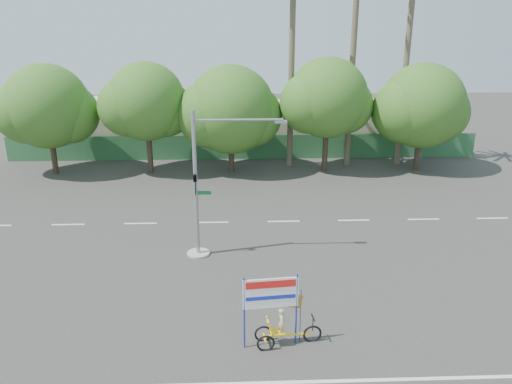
{
  "coord_description": "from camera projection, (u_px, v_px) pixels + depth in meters",
  "views": [
    {
      "loc": [
        -0.56,
        -17.94,
        10.71
      ],
      "look_at": [
        0.25,
        2.99,
        3.5
      ],
      "focal_mm": 35.0,
      "sensor_mm": 36.0,
      "label": 1
    }
  ],
  "objects": [
    {
      "name": "ground",
      "position": [
        253.0,
        296.0,
        20.45
      ],
      "size": [
        120.0,
        120.0,
        0.0
      ],
      "primitive_type": "plane",
      "color": "#33302D",
      "rests_on": "ground"
    },
    {
      "name": "fence",
      "position": [
        244.0,
        147.0,
        40.44
      ],
      "size": [
        38.0,
        0.08,
        2.0
      ],
      "primitive_type": "cube",
      "color": "#336B3D",
      "rests_on": "ground"
    },
    {
      "name": "building_left",
      "position": [
        130.0,
        125.0,
        44.0
      ],
      "size": [
        12.0,
        8.0,
        4.0
      ],
      "primitive_type": "cube",
      "color": "beige",
      "rests_on": "ground"
    },
    {
      "name": "building_right",
      "position": [
        332.0,
        126.0,
        44.73
      ],
      "size": [
        14.0,
        8.0,
        3.6
      ],
      "primitive_type": "cube",
      "color": "beige",
      "rests_on": "ground"
    },
    {
      "name": "tree_far_left",
      "position": [
        47.0,
        109.0,
        35.4
      ],
      "size": [
        7.14,
        6.0,
        7.96
      ],
      "color": "#473828",
      "rests_on": "ground"
    },
    {
      "name": "tree_left",
      "position": [
        146.0,
        104.0,
        35.56
      ],
      "size": [
        6.66,
        5.6,
        8.07
      ],
      "color": "#473828",
      "rests_on": "ground"
    },
    {
      "name": "tree_center",
      "position": [
        230.0,
        112.0,
        35.97
      ],
      "size": [
        7.62,
        6.4,
        7.85
      ],
      "color": "#473828",
      "rests_on": "ground"
    },
    {
      "name": "tree_right",
      "position": [
        327.0,
        101.0,
        35.98
      ],
      "size": [
        6.9,
        5.8,
        8.36
      ],
      "color": "#473828",
      "rests_on": "ground"
    },
    {
      "name": "tree_far_right",
      "position": [
        421.0,
        108.0,
        36.43
      ],
      "size": [
        7.38,
        6.2,
        7.94
      ],
      "color": "#473828",
      "rests_on": "ground"
    },
    {
      "name": "palm_tall",
      "position": [
        355.0,
        24.0,
        35.77
      ],
      "size": [
        3.73,
        3.79,
        17.45
      ],
      "color": "#70604C",
      "rests_on": "ground"
    },
    {
      "name": "palm_mid",
      "position": [
        408.0,
        40.0,
        36.26
      ],
      "size": [
        3.73,
        3.79,
        15.45
      ],
      "color": "#70604C",
      "rests_on": "ground"
    },
    {
      "name": "palm_short",
      "position": [
        292.0,
        48.0,
        36.13
      ],
      "size": [
        3.73,
        3.79,
        14.45
      ],
      "color": "#70604C",
      "rests_on": "ground"
    },
    {
      "name": "traffic_signal",
      "position": [
        203.0,
        198.0,
        23.19
      ],
      "size": [
        4.72,
        1.1,
        7.0
      ],
      "color": "gray",
      "rests_on": "ground"
    },
    {
      "name": "trike_billboard",
      "position": [
        278.0,
        317.0,
        17.06
      ],
      "size": [
        2.78,
        0.75,
        2.74
      ],
      "rotation": [
        0.0,
        0.0,
        0.1
      ],
      "color": "black",
      "rests_on": "ground"
    }
  ]
}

